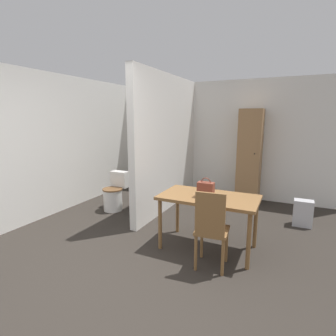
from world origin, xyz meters
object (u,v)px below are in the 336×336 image
object	(u,v)px
handbag	(206,189)
space_heater	(303,213)
dining_table	(209,202)
toilet	(115,194)
wooden_cabinet	(249,157)
wooden_chair	(211,228)

from	to	relation	value
handbag	space_heater	distance (m)	1.97
dining_table	space_heater	distance (m)	1.86
space_heater	toilet	bearing A→B (deg)	-168.35
toilet	handbag	bearing A→B (deg)	-20.93
toilet	wooden_cabinet	xyz separation A→B (m)	(2.21, 1.56, 0.65)
dining_table	toilet	size ratio (longest dim) A/B	1.78
wooden_chair	dining_table	bearing A→B (deg)	105.10
wooden_chair	space_heater	xyz separation A→B (m)	(0.99, 1.85, -0.29)
handbag	wooden_cabinet	world-z (taller)	wooden_cabinet
dining_table	toilet	xyz separation A→B (m)	(-2.06, 0.71, -0.35)
wooden_chair	handbag	bearing A→B (deg)	111.01
wooden_cabinet	space_heater	world-z (taller)	wooden_cabinet
dining_table	handbag	world-z (taller)	handbag
toilet	handbag	distance (m)	2.24
handbag	wooden_cabinet	bearing A→B (deg)	85.57
dining_table	handbag	xyz separation A→B (m)	(-0.02, -0.07, 0.18)
wooden_chair	wooden_cabinet	xyz separation A→B (m)	(-0.02, 2.74, 0.44)
wooden_cabinet	toilet	bearing A→B (deg)	-144.78
toilet	wooden_cabinet	size ratio (longest dim) A/B	0.37
dining_table	handbag	bearing A→B (deg)	-110.02
dining_table	wooden_chair	bearing A→B (deg)	-69.37
wooden_cabinet	dining_table	bearing A→B (deg)	-93.95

